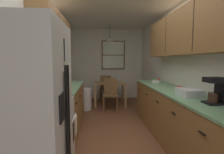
% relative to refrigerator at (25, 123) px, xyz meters
% --- Properties ---
extents(ground_plane, '(12.00, 12.00, 0.00)m').
position_rel_refrigerator_xyz_m(ground_plane, '(0.95, 2.20, -0.87)').
color(ground_plane, brown).
extents(wall_left, '(0.10, 9.00, 2.55)m').
position_rel_refrigerator_xyz_m(wall_left, '(-0.40, 2.20, 0.41)').
color(wall_left, white).
rests_on(wall_left, ground).
extents(wall_right, '(0.10, 9.00, 2.55)m').
position_rel_refrigerator_xyz_m(wall_right, '(2.30, 2.20, 0.41)').
color(wall_right, white).
rests_on(wall_right, ground).
extents(wall_back, '(4.40, 0.10, 2.55)m').
position_rel_refrigerator_xyz_m(wall_back, '(0.95, 4.85, 0.41)').
color(wall_back, white).
rests_on(wall_back, ground).
extents(ceiling_slab, '(4.40, 9.00, 0.08)m').
position_rel_refrigerator_xyz_m(ceiling_slab, '(0.95, 2.20, 1.72)').
color(ceiling_slab, white).
extents(refrigerator, '(0.72, 0.74, 1.73)m').
position_rel_refrigerator_xyz_m(refrigerator, '(0.00, 0.00, 0.00)').
color(refrigerator, silver).
rests_on(refrigerator, ground).
extents(stove_range, '(0.66, 0.63, 1.10)m').
position_rel_refrigerator_xyz_m(stove_range, '(-0.04, 0.71, -0.39)').
color(stove_range, silver).
rests_on(stove_range, ground).
extents(microwave_over_range, '(0.39, 0.62, 0.30)m').
position_rel_refrigerator_xyz_m(microwave_over_range, '(-0.16, 0.71, 0.83)').
color(microwave_over_range, black).
extents(counter_left, '(0.64, 1.77, 0.90)m').
position_rel_refrigerator_xyz_m(counter_left, '(-0.05, 1.91, -0.41)').
color(counter_left, brown).
rests_on(counter_left, ground).
extents(upper_cabinets_left, '(0.33, 1.85, 0.69)m').
position_rel_refrigerator_xyz_m(upper_cabinets_left, '(-0.19, 1.86, 1.04)').
color(upper_cabinets_left, brown).
extents(counter_right, '(0.64, 3.23, 0.90)m').
position_rel_refrigerator_xyz_m(counter_right, '(1.95, 1.32, -0.41)').
color(counter_right, brown).
rests_on(counter_right, ground).
extents(upper_cabinets_right, '(0.33, 2.91, 0.75)m').
position_rel_refrigerator_xyz_m(upper_cabinets_right, '(2.09, 1.27, 1.01)').
color(upper_cabinets_right, brown).
extents(dining_table, '(0.96, 0.74, 0.72)m').
position_rel_refrigerator_xyz_m(dining_table, '(0.98, 3.82, -0.26)').
color(dining_table, '#A87F51').
rests_on(dining_table, ground).
extents(dining_chair_near, '(0.43, 0.43, 0.90)m').
position_rel_refrigerator_xyz_m(dining_chair_near, '(0.97, 3.24, -0.37)').
color(dining_chair_near, brown).
rests_on(dining_chair_near, ground).
extents(dining_chair_far, '(0.44, 0.44, 0.90)m').
position_rel_refrigerator_xyz_m(dining_chair_far, '(0.88, 4.40, -0.37)').
color(dining_chair_far, brown).
rests_on(dining_chair_far, ground).
extents(pendant_light, '(0.24, 0.24, 0.57)m').
position_rel_refrigerator_xyz_m(pendant_light, '(0.98, 3.82, 1.17)').
color(pendant_light, black).
extents(back_window, '(0.85, 0.05, 1.04)m').
position_rel_refrigerator_xyz_m(back_window, '(1.18, 4.78, 0.74)').
color(back_window, brown).
extents(trash_bin, '(0.35, 0.35, 0.62)m').
position_rel_refrigerator_xyz_m(trash_bin, '(0.25, 3.34, -0.56)').
color(trash_bin, white).
rests_on(trash_bin, ground).
extents(storage_canister, '(0.13, 0.13, 0.19)m').
position_rel_refrigerator_xyz_m(storage_canister, '(-0.05, 1.37, 0.13)').
color(storage_canister, '#D84C19').
rests_on(storage_canister, counter_left).
extents(dish_towel, '(0.02, 0.16, 0.24)m').
position_rel_refrigerator_xyz_m(dish_towel, '(0.31, 0.86, -0.37)').
color(dish_towel, beige).
extents(coffee_maker, '(0.22, 0.18, 0.31)m').
position_rel_refrigerator_xyz_m(coffee_maker, '(2.02, 0.37, 0.20)').
color(coffee_maker, black).
rests_on(coffee_maker, counter_right).
extents(mug_by_coffeemaker, '(0.12, 0.08, 0.09)m').
position_rel_refrigerator_xyz_m(mug_by_coffeemaker, '(1.96, 1.18, 0.08)').
color(mug_by_coffeemaker, '#BF3F33').
rests_on(mug_by_coffeemaker, counter_right).
extents(fruit_bowl, '(0.21, 0.21, 0.09)m').
position_rel_refrigerator_xyz_m(fruit_bowl, '(1.97, 2.31, 0.07)').
color(fruit_bowl, silver).
rests_on(fruit_bowl, counter_right).
extents(dish_rack, '(0.28, 0.34, 0.10)m').
position_rel_refrigerator_xyz_m(dish_rack, '(1.94, 0.83, 0.08)').
color(dish_rack, silver).
rests_on(dish_rack, counter_right).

